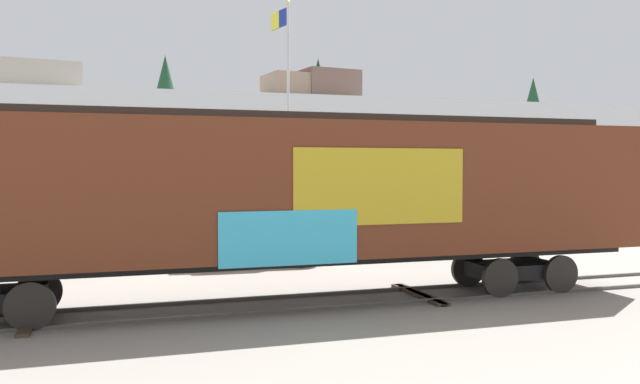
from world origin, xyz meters
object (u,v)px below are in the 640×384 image
Objects in this scene: parked_car_tan at (51,242)px; parked_car_black at (409,230)px; parked_car_white at (251,239)px; freight_car at (283,192)px; flagpole at (285,92)px.

parked_car_tan reaches higher than parked_car_black.
freight_car is at bearing -94.15° from parked_car_white.
freight_car is at bearing -132.86° from parked_car_black.
freight_car is 3.64× the size of parked_car_tan.
flagpole is 9.03m from parked_car_white.
parked_car_white is (5.83, -0.74, -0.05)m from parked_car_tan.
parked_car_tan is at bearing -145.57° from flagpole.
parked_car_white is at bearing -112.89° from flagpole.
parked_car_black reaches higher than parked_car_white.
flagpole is at bearing 75.53° from freight_car.
flagpole reaches higher than freight_car.
parked_car_white is (0.43, 5.89, -1.71)m from freight_car.
flagpole reaches higher than parked_car_black.
freight_car is 4.18× the size of parked_car_black.
freight_car is 13.49m from flagpole.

